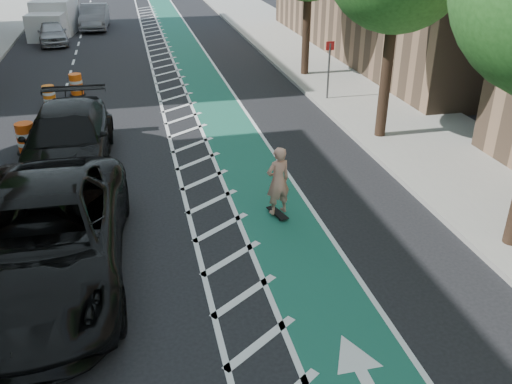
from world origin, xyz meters
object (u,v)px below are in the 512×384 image
object	(u,v)px
barrel_a	(26,139)
suv_near	(43,239)
skateboarder	(278,181)
suv_far	(68,140)

from	to	relation	value
barrel_a	suv_near	bearing A→B (deg)	-79.37
skateboarder	barrel_a	xyz separation A→B (m)	(-6.82, 5.95, -0.53)
suv_near	barrel_a	bearing A→B (deg)	102.48
suv_far	suv_near	bearing A→B (deg)	-88.36
skateboarder	barrel_a	bearing A→B (deg)	-56.92
barrel_a	skateboarder	bearing A→B (deg)	-41.07
suv_far	skateboarder	bearing A→B (deg)	-37.50
suv_near	skateboarder	bearing A→B (deg)	17.45
skateboarder	suv_near	size ratio (longest dim) A/B	0.25
barrel_a	suv_far	bearing A→B (deg)	-46.03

